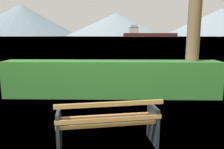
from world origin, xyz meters
The scene contains 6 objects.
ground_plane centered at (0.00, 0.00, 0.00)m, with size 1400.00×1400.00×0.00m, color olive.
water_surface centered at (0.00, 308.93, 0.00)m, with size 620.00×620.00×0.00m, color #6B8EA3.
park_bench centered at (0.01, -0.06, 0.43)m, with size 1.76×0.86×0.87m.
hedge_row centered at (0.00, 3.06, 0.55)m, with size 6.52×0.74×1.11m, color #2D6B28.
cargo_ship_large centered at (42.79, 313.63, 4.60)m, with size 77.23×16.52×16.44m.
distant_hills centered at (-38.57, 565.36, 35.29)m, with size 782.05×338.97×81.73m.
Camera 1 is at (0.15, -3.50, 1.87)m, focal length 34.96 mm.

